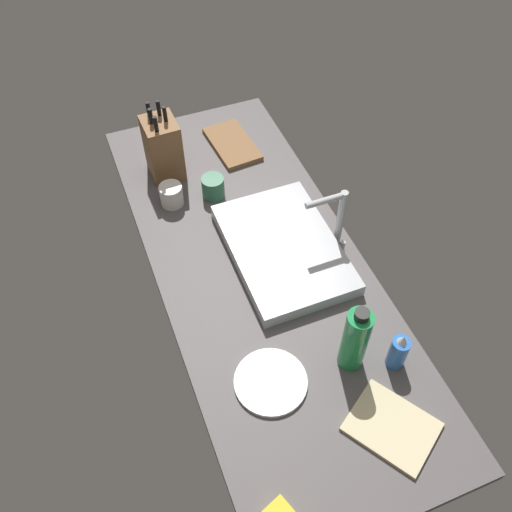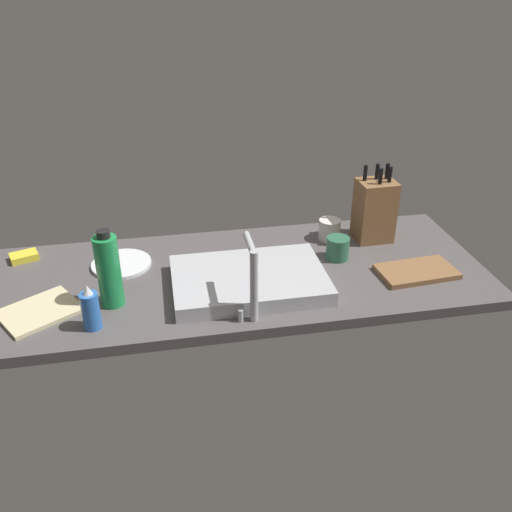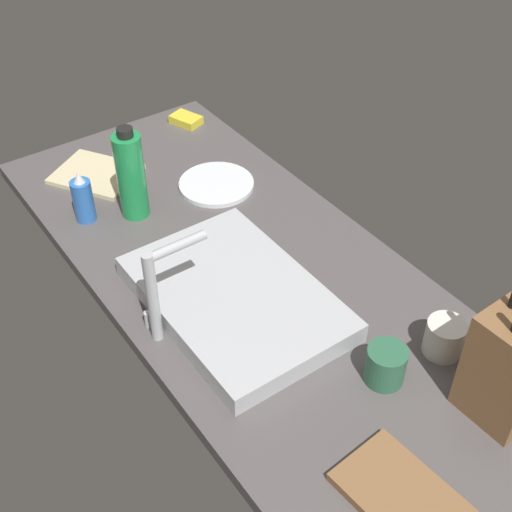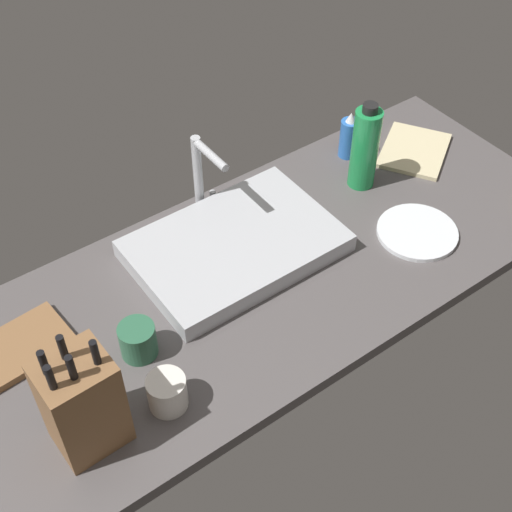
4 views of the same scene
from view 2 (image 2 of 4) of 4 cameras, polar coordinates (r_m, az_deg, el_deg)
countertop_slab at (r=184.33cm, az=-1.74°, el=-2.21°), size 165.46×64.75×3.50cm
sink_basin at (r=174.82cm, az=-0.73°, el=-2.50°), size 48.61×32.90×4.80cm
faucet at (r=154.61cm, az=-0.54°, el=-2.22°), size 5.50×13.95×22.70cm
knife_block at (r=204.99cm, az=12.23°, el=4.70°), size 13.49×11.72×28.44cm
cutting_board at (r=189.89cm, az=16.38°, el=-1.56°), size 26.52×16.33×1.80cm
soap_bottle at (r=161.20cm, az=-16.83°, el=-5.35°), size 5.15×5.15×14.06cm
water_bottle at (r=167.35cm, az=-15.08°, el=-1.47°), size 7.12×7.12×24.80cm
dinner_plate at (r=192.77cm, az=-13.83°, el=-0.81°), size 20.22×20.22×1.20cm
dish_towel at (r=175.49cm, az=-21.59°, el=-5.37°), size 27.31×25.96×1.20cm
coffee_mug at (r=204.98cm, az=7.65°, el=2.74°), size 8.01×8.01×7.82cm
ceramic_cup at (r=192.16cm, az=8.50°, el=0.82°), size 7.93×7.93×7.99cm
dish_sponge at (r=206.96cm, az=-23.00°, el=-0.05°), size 10.49×8.68×2.40cm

